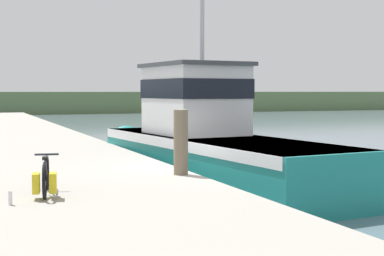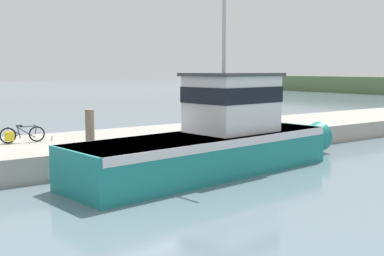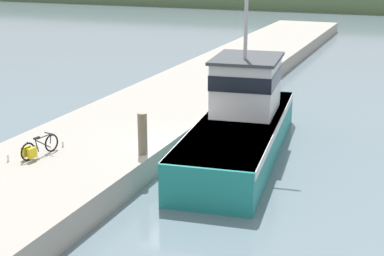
# 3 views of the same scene
# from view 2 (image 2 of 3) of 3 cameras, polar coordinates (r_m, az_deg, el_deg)

# --- Properties ---
(ground_plane) EXTENTS (320.00, 320.00, 0.00)m
(ground_plane) POSITION_cam_2_polar(r_m,az_deg,el_deg) (17.22, -7.28, -5.60)
(ground_plane) COLOR slate
(dock_pier) EXTENTS (5.65, 80.00, 0.89)m
(dock_pier) POSITION_cam_2_polar(r_m,az_deg,el_deg) (20.19, -11.95, -2.56)
(dock_pier) COLOR #A39E93
(dock_pier) RESTS_ON ground_plane
(fishing_boat_main) EXTENTS (4.11, 12.58, 8.72)m
(fishing_boat_main) POSITION_cam_2_polar(r_m,az_deg,el_deg) (17.54, 3.17, -1.11)
(fishing_boat_main) COLOR teal
(fishing_boat_main) RESTS_ON ground_plane
(bicycle_touring) EXTENTS (0.61, 1.68, 0.69)m
(bicycle_touring) POSITION_cam_2_polar(r_m,az_deg,el_deg) (19.83, -19.93, -0.77)
(bicycle_touring) COLOR black
(bicycle_touring) RESTS_ON dock_pier
(mooring_post) EXTENTS (0.32, 0.32, 1.44)m
(mooring_post) POSITION_cam_2_polar(r_m,az_deg,el_deg) (17.37, -12.00, -0.18)
(mooring_post) COLOR #756651
(mooring_post) RESTS_ON dock_pier
(water_bottle_by_bike) EXTENTS (0.07, 0.07, 0.20)m
(water_bottle_by_bike) POSITION_cam_2_polar(r_m,az_deg,el_deg) (20.07, -16.27, -1.16)
(water_bottle_by_bike) COLOR silver
(water_bottle_by_bike) RESTS_ON dock_pier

